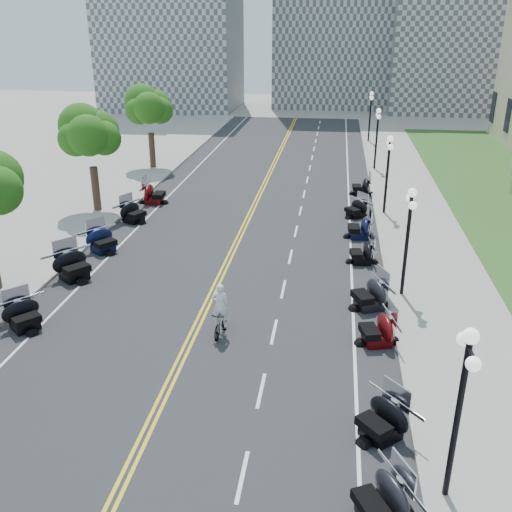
{
  "coord_description": "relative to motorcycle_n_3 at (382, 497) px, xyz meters",
  "views": [
    {
      "loc": [
        5.26,
        -20.02,
        11.64
      ],
      "look_at": [
        2.04,
        3.07,
        2.0
      ],
      "focal_mm": 40.0,
      "sensor_mm": 36.0,
      "label": 1
    }
  ],
  "objects": [
    {
      "name": "centerline_yellow_a",
      "position": [
        -6.99,
        18.9,
        -0.65
      ],
      "size": [
        0.12,
        90.0,
        0.0
      ],
      "primitive_type": "cube",
      "color": "yellow",
      "rests_on": "road"
    },
    {
      "name": "lane_dash_5",
      "position": [
        -3.67,
        4.9,
        -0.65
      ],
      "size": [
        0.12,
        2.0,
        0.0
      ],
      "primitive_type": "cube",
      "color": "white",
      "rests_on": "road"
    },
    {
      "name": "street_lamp_1",
      "position": [
        1.73,
        0.9,
        1.93
      ],
      "size": [
        0.5,
        1.2,
        4.9
      ],
      "primitive_type": null,
      "color": "black",
      "rests_on": "sidewalk_north"
    },
    {
      "name": "motorcycle_n_8",
      "position": [
        0.02,
        20.31,
        0.04
      ],
      "size": [
        2.13,
        2.13,
        1.42
      ],
      "primitive_type": null,
      "rotation": [
        0.0,
        0.0,
        -1.51
      ],
      "color": "black",
      "rests_on": "road"
    },
    {
      "name": "lane_dash_18",
      "position": [
        -3.67,
        56.9,
        -0.65
      ],
      "size": [
        0.12,
        2.0,
        0.0
      ],
      "primitive_type": "cube",
      "color": "white",
      "rests_on": "road"
    },
    {
      "name": "lane_dash_15",
      "position": [
        -3.67,
        44.9,
        -0.65
      ],
      "size": [
        0.12,
        2.0,
        0.0
      ],
      "primitive_type": "cube",
      "color": "white",
      "rests_on": "road"
    },
    {
      "name": "lane_dash_4",
      "position": [
        -3.67,
        0.9,
        -0.65
      ],
      "size": [
        0.12,
        2.0,
        0.0
      ],
      "primitive_type": "cube",
      "color": "white",
      "rests_on": "road"
    },
    {
      "name": "edge_line_north",
      "position": [
        -0.47,
        18.9,
        -0.65
      ],
      "size": [
        0.12,
        90.0,
        0.0
      ],
      "primitive_type": "cube",
      "color": "white",
      "rests_on": "road"
    },
    {
      "name": "lane_dash_11",
      "position": [
        -3.67,
        28.9,
        -0.65
      ],
      "size": [
        0.12,
        2.0,
        0.0
      ],
      "primitive_type": "cube",
      "color": "white",
      "rests_on": "road"
    },
    {
      "name": "motorcycle_s_9",
      "position": [
        -13.75,
        25.2,
        0.09
      ],
      "size": [
        2.25,
        2.25,
        1.52
      ],
      "primitive_type": null,
      "rotation": [
        0.0,
        0.0,
        1.61
      ],
      "color": "#590A0C",
      "rests_on": "road"
    },
    {
      "name": "street_lamp_3",
      "position": [
        1.73,
        24.9,
        1.93
      ],
      "size": [
        0.5,
        1.2,
        4.9
      ],
      "primitive_type": null,
      "color": "black",
      "rests_on": "sidewalk_north"
    },
    {
      "name": "motorcycle_s_8",
      "position": [
        -13.83,
        21.2,
        0.03
      ],
      "size": [
        2.66,
        2.66,
        1.39
      ],
      "primitive_type": null,
      "rotation": [
        0.0,
        0.0,
        1.12
      ],
      "color": "black",
      "rests_on": "road"
    },
    {
      "name": "motorcycle_n_10",
      "position": [
        0.4,
        29.33,
        0.01
      ],
      "size": [
        2.07,
        2.07,
        1.35
      ],
      "primitive_type": null,
      "rotation": [
        0.0,
        0.0,
        -1.5
      ],
      "color": "black",
      "rests_on": "road"
    },
    {
      "name": "motorcycle_n_6",
      "position": [
        0.21,
        11.55,
        0.06
      ],
      "size": [
        2.73,
        2.73,
        1.45
      ],
      "primitive_type": null,
      "rotation": [
        0.0,
        0.0,
        -1.15
      ],
      "color": "black",
      "rests_on": "road"
    },
    {
      "name": "ground",
      "position": [
        -6.87,
        8.9,
        -0.67
      ],
      "size": [
        160.0,
        160.0,
        0.0
      ],
      "primitive_type": "plane",
      "color": "gray"
    },
    {
      "name": "street_lamp_5",
      "position": [
        1.73,
        48.9,
        1.93
      ],
      "size": [
        0.5,
        1.2,
        4.9
      ],
      "primitive_type": null,
      "color": "black",
      "rests_on": "sidewalk_north"
    },
    {
      "name": "motorcycle_n_9",
      "position": [
        -0.09,
        24.1,
        -0.04
      ],
      "size": [
        2.53,
        2.53,
        1.26
      ],
      "primitive_type": null,
      "rotation": [
        0.0,
        0.0,
        -0.86
      ],
      "color": "black",
      "rests_on": "road"
    },
    {
      "name": "lane_dash_16",
      "position": [
        -3.67,
        48.9,
        -0.65
      ],
      "size": [
        0.12,
        2.0,
        0.0
      ],
      "primitive_type": "cube",
      "color": "white",
      "rests_on": "road"
    },
    {
      "name": "tree_3",
      "position": [
        -16.87,
        22.9,
        4.08
      ],
      "size": [
        4.8,
        4.8,
        9.2
      ],
      "primitive_type": null,
      "color": "#235619",
      "rests_on": "sidewalk_south"
    },
    {
      "name": "street_lamp_4",
      "position": [
        1.73,
        36.9,
        1.93
      ],
      "size": [
        0.5,
        1.2,
        4.9
      ],
      "primitive_type": null,
      "color": "black",
      "rests_on": "sidewalk_north"
    },
    {
      "name": "lane_dash_9",
      "position": [
        -3.67,
        20.9,
        -0.65
      ],
      "size": [
        0.12,
        2.0,
        0.0
      ],
      "primitive_type": "cube",
      "color": "white",
      "rests_on": "road"
    },
    {
      "name": "tree_4",
      "position": [
        -16.87,
        34.9,
        4.08
      ],
      "size": [
        4.8,
        4.8,
        9.2
      ],
      "primitive_type": null,
      "color": "#235619",
      "rests_on": "sidewalk_south"
    },
    {
      "name": "motorcycle_s_6",
      "position": [
        -13.86,
        12.64,
        0.11
      ],
      "size": [
        3.13,
        3.13,
        1.56
      ],
      "primitive_type": null,
      "rotation": [
        0.0,
        0.0,
        0.9
      ],
      "color": "black",
      "rests_on": "road"
    },
    {
      "name": "motorcycle_n_4",
      "position": [
        0.2,
        3.1,
        0.01
      ],
      "size": [
        2.73,
        2.73,
        1.36
      ],
      "primitive_type": null,
      "rotation": [
        0.0,
        0.0,
        -0.85
      ],
      "color": "black",
      "rests_on": "road"
    },
    {
      "name": "lane_dash_13",
      "position": [
        -3.67,
        36.9,
        -0.65
      ],
      "size": [
        0.12,
        2.0,
        0.0
      ],
      "primitive_type": "cube",
      "color": "white",
      "rests_on": "road"
    },
    {
      "name": "lane_dash_6",
      "position": [
        -3.67,
        8.9,
        -0.65
      ],
      "size": [
        0.12,
        2.0,
        0.0
      ],
      "primitive_type": "cube",
      "color": "white",
      "rests_on": "road"
    },
    {
      "name": "motorcycle_n_3",
      "position": [
        0.0,
        0.0,
        0.0
      ],
      "size": [
        2.56,
        2.56,
        1.33
      ],
      "primitive_type": null,
      "rotation": [
        0.0,
        0.0,
        -1.1
      ],
      "color": "black",
      "rests_on": "road"
    },
    {
      "name": "lane_dash_19",
      "position": [
        -3.67,
        60.9,
        -0.65
      ],
      "size": [
        0.12,
        2.0,
        0.0
      ],
      "primitive_type": "cube",
      "color": "white",
      "rests_on": "road"
    },
    {
      "name": "motorcycle_n_7",
      "position": [
        0.04,
        16.58,
        -0.03
      ],
      "size": [
        2.03,
        2.03,
        1.27
      ],
      "primitive_type": null,
      "rotation": [
        0.0,
        0.0,
        -1.45
      ],
      "color": "black",
      "rests_on": "road"
    },
    {
      "name": "edge_line_south",
      "position": [
        -13.27,
        18.9,
        -0.65
      ],
      "size": [
        0.12,
        90.0,
        0.0
      ],
      "primitive_type": "cube",
      "color": "white",
      "rests_on": "road"
    },
    {
      "name": "sidewalk_south",
      "position": [
        -17.37,
        18.9,
        -0.59
      ],
      "size": [
        5.0,
        90.0,
        0.15
      ],
      "primitive_type": "cube",
      "color": "#9E9991",
      "rests_on": "ground"
    },
    {
      "name": "distant_block_c",
      "position": [
        15.13,
        73.9,
        10.33
      ],
      "size": [
        20.0,
        14.0,
        22.0
      ],
      "primitive_type": "cube",
      "color": "gray",
      "rests_on": "ground"
    },
    {
      "name": "street_lamp_2",
      "position": [
        1.73,
        12.9,
        1.93
      ],
      "size": [
        0.5,
        1.2,
        4.9
      ],
      "primitive_type": null,
      "color": "black",
      "rests_on": "sidewalk_north"
    },
    {
      "name": "sidewalk_north",
      "position": [
        3.63,
        18.9,
        -0.59
      ],
      "size": [
        5.0,
        90.0,
        0.15
      ],
      "primitive_type": "cube",
      "color": "#9E9991",
      "rests_on": "ground"
    },
    {
      "name": "lane_dash_14",
      "position": [
        -3.67,
        40.9,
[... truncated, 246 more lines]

